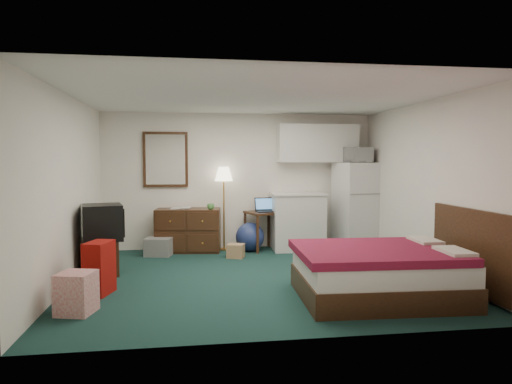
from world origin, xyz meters
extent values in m
cube|color=black|center=(0.00, 0.00, 0.00)|extent=(5.00, 4.50, 0.01)
cube|color=white|center=(0.00, 0.00, 2.50)|extent=(5.00, 4.50, 0.01)
cube|color=white|center=(0.00, 2.25, 1.25)|extent=(5.00, 0.01, 2.50)
cube|color=white|center=(0.00, -2.25, 1.25)|extent=(5.00, 0.01, 2.50)
cube|color=white|center=(-2.50, 0.00, 1.25)|extent=(0.01, 4.50, 2.50)
cube|color=white|center=(2.50, 0.00, 1.25)|extent=(0.01, 4.50, 2.50)
sphere|color=navy|center=(0.14, 1.85, 0.26)|extent=(0.53, 0.53, 0.52)
imported|color=silver|center=(2.14, 1.83, 1.77)|extent=(0.52, 0.31, 0.34)
imported|color=#9F7850|center=(-1.25, 1.98, 0.88)|extent=(0.16, 0.04, 0.22)
imported|color=#9F7850|center=(-1.07, 2.04, 0.89)|extent=(0.18, 0.05, 0.23)
imported|color=#539E4B|center=(-0.56, 1.81, 0.83)|extent=(0.15, 0.14, 0.13)
camera|label=1|loc=(-0.92, -6.22, 1.64)|focal=32.00mm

